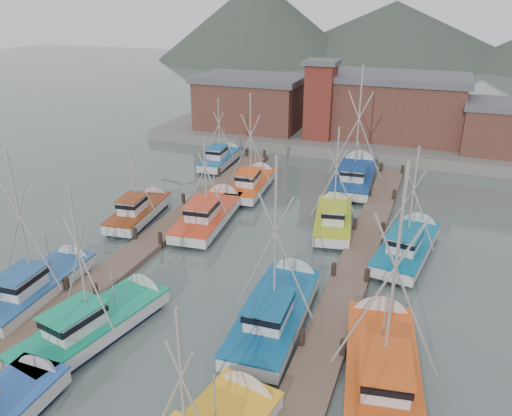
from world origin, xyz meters
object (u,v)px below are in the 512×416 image
(lookout_tower, at_px, (320,99))
(boat_4, at_px, (101,321))
(boat_12, at_px, (253,183))
(boat_8, at_px, (211,214))

(lookout_tower, xyz_separation_m, boat_4, (-2.02, -37.16, -4.87))
(boat_4, xyz_separation_m, boat_12, (-0.09, 21.86, 0.00))
(boat_8, bearing_deg, lookout_tower, 77.56)
(lookout_tower, height_order, boat_12, lookout_tower)
(lookout_tower, xyz_separation_m, boat_8, (-2.71, -22.77, -4.87))
(boat_8, relative_size, boat_12, 1.03)
(lookout_tower, distance_m, boat_8, 23.44)
(boat_4, height_order, boat_12, boat_12)
(boat_4, height_order, boat_8, boat_4)
(boat_8, bearing_deg, boat_12, 79.79)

